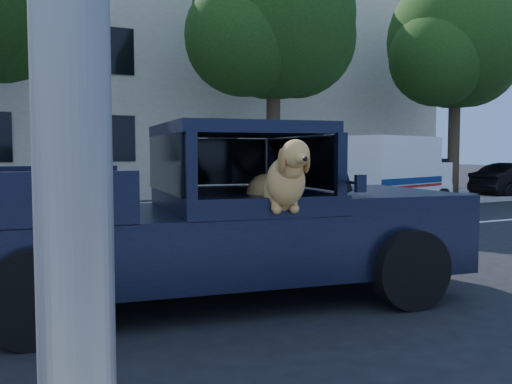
% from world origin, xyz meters
% --- Properties ---
extents(ground, '(120.00, 120.00, 0.00)m').
position_xyz_m(ground, '(0.00, 0.00, 0.00)').
color(ground, black).
rests_on(ground, ground).
extents(far_sidewalk, '(60.00, 4.00, 0.15)m').
position_xyz_m(far_sidewalk, '(0.00, 9.20, 0.07)').
color(far_sidewalk, gray).
rests_on(far_sidewalk, ground).
extents(lane_stripes, '(21.60, 0.14, 0.01)m').
position_xyz_m(lane_stripes, '(2.00, 3.40, 0.01)').
color(lane_stripes, silver).
rests_on(lane_stripes, ground).
extents(street_tree_mid, '(6.00, 5.20, 8.60)m').
position_xyz_m(street_tree_mid, '(5.03, 9.62, 5.71)').
color(street_tree_mid, '#332619').
rests_on(street_tree_mid, ground).
extents(street_tree_right, '(6.00, 5.20, 8.60)m').
position_xyz_m(street_tree_right, '(13.03, 9.62, 5.71)').
color(street_tree_right, '#332619').
rests_on(street_tree_right, ground).
extents(building_main, '(26.00, 6.00, 9.00)m').
position_xyz_m(building_main, '(3.00, 16.50, 4.50)').
color(building_main, beige).
rests_on(building_main, ground).
extents(pickup_truck, '(5.99, 3.34, 2.05)m').
position_xyz_m(pickup_truck, '(-1.48, -0.27, 0.69)').
color(pickup_truck, black).
rests_on(pickup_truck, ground).
extents(mail_truck, '(4.30, 2.95, 2.16)m').
position_xyz_m(mail_truck, '(7.06, 6.38, 0.95)').
color(mail_truck, silver).
rests_on(mail_truck, ground).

